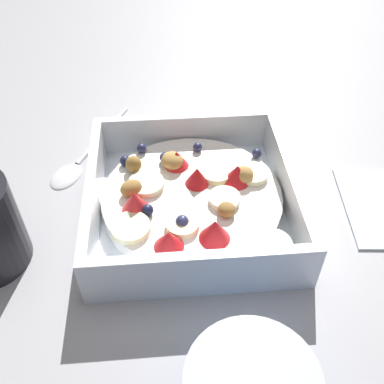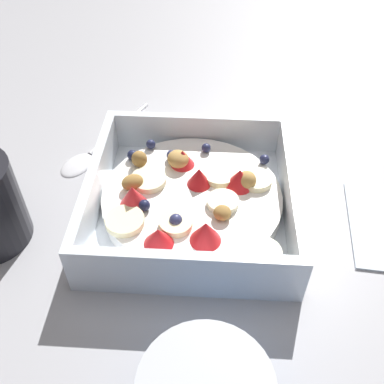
# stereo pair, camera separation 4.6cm
# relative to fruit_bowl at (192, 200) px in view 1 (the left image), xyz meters

# --- Properties ---
(ground_plane) EXTENTS (2.40, 2.40, 0.00)m
(ground_plane) POSITION_rel_fruit_bowl_xyz_m (0.01, -0.02, -0.02)
(ground_plane) COLOR #9E9EA3
(fruit_bowl) EXTENTS (0.21, 0.21, 0.06)m
(fruit_bowl) POSITION_rel_fruit_bowl_xyz_m (0.00, 0.00, 0.00)
(fruit_bowl) COLOR white
(fruit_bowl) RESTS_ON ground
(spoon) EXTENTS (0.09, 0.16, 0.01)m
(spoon) POSITION_rel_fruit_bowl_xyz_m (0.13, -0.09, -0.02)
(spoon) COLOR silver
(spoon) RESTS_ON ground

